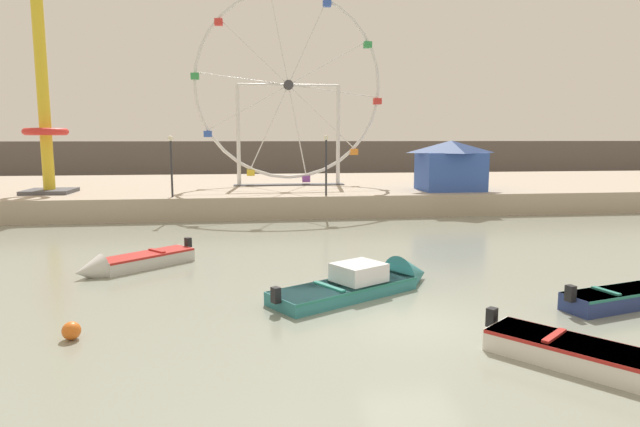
% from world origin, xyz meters
% --- Properties ---
extents(ground_plane, '(240.00, 240.00, 0.00)m').
position_xyz_m(ground_plane, '(0.00, 0.00, 0.00)').
color(ground_plane, gray).
extents(quay_promenade, '(110.00, 20.98, 1.35)m').
position_xyz_m(quay_promenade, '(0.00, 28.93, 0.67)').
color(quay_promenade, tan).
rests_on(quay_promenade, ground_plane).
extents(distant_town_skyline, '(140.00, 3.00, 4.40)m').
position_xyz_m(distant_town_skyline, '(0.00, 50.70, 2.20)').
color(distant_town_skyline, '#564C47').
rests_on(distant_town_skyline, ground_plane).
extents(motorboat_teal_painted, '(5.97, 4.39, 1.50)m').
position_xyz_m(motorboat_teal_painted, '(-0.29, 3.27, 0.28)').
color(motorboat_teal_painted, teal).
rests_on(motorboat_teal_painted, ground_plane).
extents(motorboat_navy_blue, '(4.42, 2.06, 1.06)m').
position_xyz_m(motorboat_navy_blue, '(6.72, 0.75, 0.28)').
color(motorboat_navy_blue, navy).
rests_on(motorboat_navy_blue, ground_plane).
extents(motorboat_pale_grey, '(4.06, 3.82, 1.10)m').
position_xyz_m(motorboat_pale_grey, '(-8.53, 7.03, 0.27)').
color(motorboat_pale_grey, silver).
rests_on(motorboat_pale_grey, ground_plane).
extents(motorboat_white_red_stripe, '(3.80, 4.30, 1.16)m').
position_xyz_m(motorboat_white_red_stripe, '(3.13, -3.50, 0.27)').
color(motorboat_white_red_stripe, silver).
rests_on(motorboat_white_red_stripe, ground_plane).
extents(ferris_wheel_white_frame, '(13.62, 1.20, 13.88)m').
position_xyz_m(ferris_wheel_white_frame, '(-1.22, 26.52, 8.32)').
color(ferris_wheel_white_frame, silver).
rests_on(ferris_wheel_white_frame, quay_promenade).
extents(drop_tower_yellow_tower, '(2.80, 2.80, 12.40)m').
position_xyz_m(drop_tower_yellow_tower, '(-16.54, 22.66, 6.08)').
color(drop_tower_yellow_tower, gold).
rests_on(drop_tower_yellow_tower, quay_promenade).
extents(carnival_booth_blue_tent, '(4.36, 3.59, 3.27)m').
position_xyz_m(carnival_booth_blue_tent, '(9.02, 21.23, 3.05)').
color(carnival_booth_blue_tent, '#3356B7').
rests_on(carnival_booth_blue_tent, quay_promenade).
extents(promenade_lamp_near, '(0.32, 0.32, 3.61)m').
position_xyz_m(promenade_lamp_near, '(0.45, 19.07, 3.74)').
color(promenade_lamp_near, '#2D2D33').
rests_on(promenade_lamp_near, quay_promenade).
extents(promenade_lamp_far, '(0.32, 0.32, 3.57)m').
position_xyz_m(promenade_lamp_far, '(-8.61, 19.41, 3.71)').
color(promenade_lamp_far, '#2D2D33').
rests_on(promenade_lamp_far, quay_promenade).
extents(mooring_buoy_orange, '(0.44, 0.44, 0.44)m').
position_xyz_m(mooring_buoy_orange, '(-8.44, 0.02, 0.22)').
color(mooring_buoy_orange, orange).
rests_on(mooring_buoy_orange, ground_plane).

